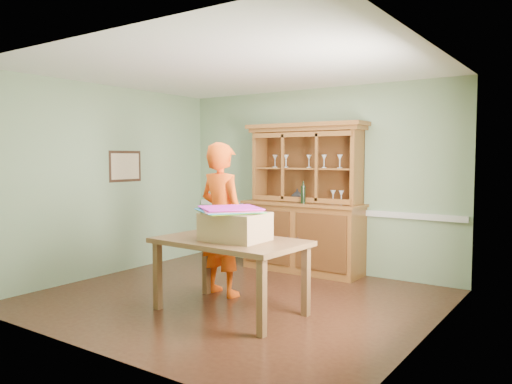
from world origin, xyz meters
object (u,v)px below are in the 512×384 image
Objects in this scene: dining_table at (230,248)px; person at (222,219)px; china_hutch at (304,220)px; cardboard_box at (235,226)px.

dining_table is 0.77m from person.
china_hutch is 2.26m from cardboard_box.
china_hutch is at bearing 100.50° from cardboard_box.
dining_table is at bearing -81.67° from china_hutch.
china_hutch is at bearing 100.75° from dining_table.
cardboard_box is at bearing 146.31° from person.
person is (-0.20, -1.68, 0.17)m from china_hutch.
cardboard_box reaches higher than dining_table.
china_hutch reaches higher than cardboard_box.
china_hutch is 1.17× the size of person.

